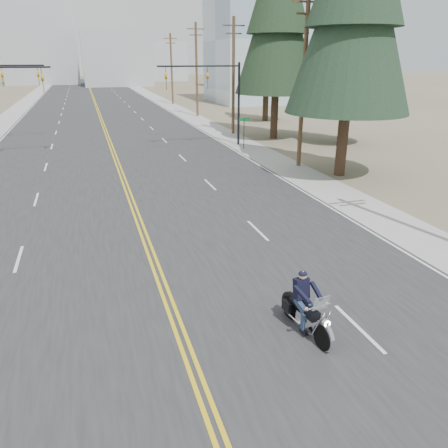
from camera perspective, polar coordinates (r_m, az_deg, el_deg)
road at (r=75.48m, az=-16.34°, el=14.54°), size 20.00×200.00×0.01m
sidewalk_left at (r=76.06m, az=-25.23°, el=13.47°), size 3.00×200.00×0.01m
sidewalk_right at (r=76.64m, az=-7.44°, el=15.26°), size 3.00×200.00×0.01m
traffic_mast_right at (r=38.74m, az=-1.00°, el=17.34°), size 7.10×0.26×7.00m
street_sign at (r=37.75m, az=2.63°, el=12.44°), size 0.90×0.06×2.62m
utility_pole_b at (r=31.62m, az=10.36°, el=18.11°), size 2.20×0.30×11.50m
utility_pole_c at (r=45.48m, az=1.24°, el=18.87°), size 2.20×0.30×11.00m
utility_pole_d at (r=59.88m, az=-3.60°, el=19.58°), size 2.20×0.30×11.50m
utility_pole_e at (r=76.49m, az=-6.87°, el=19.58°), size 2.20×0.30×11.00m
glass_building at (r=82.45m, az=7.55°, el=22.61°), size 24.00×16.00×20.00m
haze_bldg_b at (r=130.47m, az=-13.86°, el=20.22°), size 18.00×14.00×14.00m
haze_bldg_c at (r=122.51m, az=2.87°, el=21.68°), size 16.00×12.00×18.00m
haze_bldg_d at (r=145.55m, az=-23.01°, el=21.65°), size 20.00×15.00×26.00m
haze_bldg_e at (r=157.42m, az=-8.00°, el=20.26°), size 14.00×14.00×12.00m
motorcyclist at (r=12.61m, az=10.80°, el=-10.35°), size 1.24×2.40×1.80m
conifer_mid at (r=41.37m, az=16.30°, el=22.06°), size 5.70×5.70×15.20m
conifer_tall at (r=43.29m, az=7.19°, el=27.01°), size 7.56×7.56×20.99m
conifer_far at (r=55.69m, az=5.72°, el=22.62°), size 5.92×5.92×15.86m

